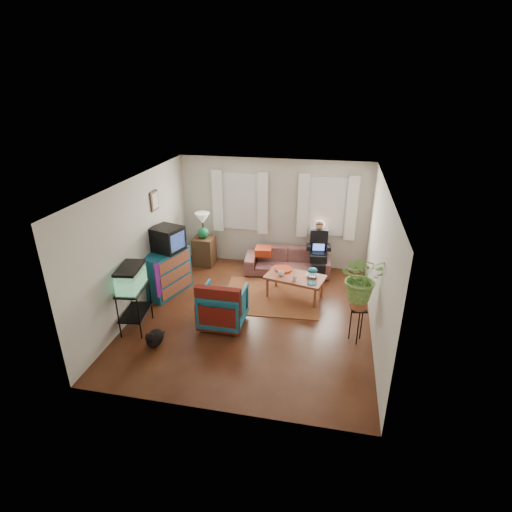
% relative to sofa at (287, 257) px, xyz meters
% --- Properties ---
extents(floor, '(4.50, 5.00, 0.01)m').
position_rel_sofa_xyz_m(floor, '(-0.42, -2.05, -0.39)').
color(floor, '#4F2B14').
rests_on(floor, ground).
extents(ceiling, '(4.50, 5.00, 0.01)m').
position_rel_sofa_xyz_m(ceiling, '(-0.42, -2.05, 2.21)').
color(ceiling, white).
rests_on(ceiling, wall_back).
extents(wall_back, '(4.50, 0.01, 2.60)m').
position_rel_sofa_xyz_m(wall_back, '(-0.42, 0.45, 0.91)').
color(wall_back, silver).
rests_on(wall_back, floor).
extents(wall_front, '(4.50, 0.01, 2.60)m').
position_rel_sofa_xyz_m(wall_front, '(-0.42, -4.55, 0.91)').
color(wall_front, silver).
rests_on(wall_front, floor).
extents(wall_left, '(0.01, 5.00, 2.60)m').
position_rel_sofa_xyz_m(wall_left, '(-2.67, -2.05, 0.91)').
color(wall_left, silver).
rests_on(wall_left, floor).
extents(wall_right, '(0.01, 5.00, 2.60)m').
position_rel_sofa_xyz_m(wall_right, '(1.83, -2.05, 0.91)').
color(wall_right, silver).
rests_on(wall_right, floor).
extents(window_left, '(1.08, 0.04, 1.38)m').
position_rel_sofa_xyz_m(window_left, '(-1.22, 0.43, 1.16)').
color(window_left, white).
rests_on(window_left, wall_back).
extents(window_right, '(1.08, 0.04, 1.38)m').
position_rel_sofa_xyz_m(window_right, '(0.83, 0.43, 1.16)').
color(window_right, white).
rests_on(window_right, wall_back).
extents(curtains_left, '(1.36, 0.06, 1.50)m').
position_rel_sofa_xyz_m(curtains_left, '(-1.22, 0.35, 1.16)').
color(curtains_left, white).
rests_on(curtains_left, wall_back).
extents(curtains_right, '(1.36, 0.06, 1.50)m').
position_rel_sofa_xyz_m(curtains_right, '(0.83, 0.35, 1.16)').
color(curtains_right, white).
rests_on(curtains_right, wall_back).
extents(picture_frame, '(0.04, 0.32, 0.40)m').
position_rel_sofa_xyz_m(picture_frame, '(-2.63, -1.20, 1.56)').
color(picture_frame, '#3D2616').
rests_on(picture_frame, wall_left).
extents(area_rug, '(2.10, 1.73, 0.01)m').
position_rel_sofa_xyz_m(area_rug, '(-0.17, -1.26, -0.38)').
color(area_rug, maroon).
rests_on(area_rug, floor).
extents(sofa, '(2.05, 0.98, 0.77)m').
position_rel_sofa_xyz_m(sofa, '(0.00, 0.00, 0.00)').
color(sofa, brown).
rests_on(sofa, floor).
extents(seated_person, '(0.55, 0.66, 1.18)m').
position_rel_sofa_xyz_m(seated_person, '(0.71, 0.07, 0.20)').
color(seated_person, black).
rests_on(seated_person, sofa).
extents(side_table, '(0.49, 0.49, 0.70)m').
position_rel_sofa_xyz_m(side_table, '(-2.07, 0.05, -0.04)').
color(side_table, '#3B2816').
rests_on(side_table, floor).
extents(table_lamp, '(0.37, 0.37, 0.64)m').
position_rel_sofa_xyz_m(table_lamp, '(-2.07, 0.05, 0.61)').
color(table_lamp, white).
rests_on(table_lamp, side_table).
extents(dresser, '(0.83, 1.17, 0.95)m').
position_rel_sofa_xyz_m(dresser, '(-2.41, -1.49, 0.09)').
color(dresser, '#11686A').
rests_on(dresser, floor).
extents(crt_tv, '(0.72, 0.68, 0.51)m').
position_rel_sofa_xyz_m(crt_tv, '(-2.36, -1.39, 0.82)').
color(crt_tv, black).
rests_on(crt_tv, dresser).
extents(aquarium_stand, '(0.51, 0.79, 0.83)m').
position_rel_sofa_xyz_m(aquarium_stand, '(-2.42, -2.88, 0.03)').
color(aquarium_stand, black).
rests_on(aquarium_stand, floor).
extents(aquarium, '(0.46, 0.72, 0.44)m').
position_rel_sofa_xyz_m(aquarium, '(-2.42, -2.88, 0.66)').
color(aquarium, '#7FD899').
rests_on(aquarium, aquarium_stand).
extents(black_cat, '(0.28, 0.42, 0.35)m').
position_rel_sofa_xyz_m(black_cat, '(-1.86, -3.32, -0.21)').
color(black_cat, black).
rests_on(black_cat, floor).
extents(armchair, '(0.80, 0.75, 0.82)m').
position_rel_sofa_xyz_m(armchair, '(-0.88, -2.43, 0.02)').
color(armchair, '#115269').
rests_on(armchair, floor).
extents(serape_throw, '(0.82, 0.19, 0.67)m').
position_rel_sofa_xyz_m(serape_throw, '(-0.88, -2.75, 0.19)').
color(serape_throw, '#9E0A0A').
rests_on(serape_throw, armchair).
extents(coffee_table, '(1.31, 0.91, 0.49)m').
position_rel_sofa_xyz_m(coffee_table, '(0.31, -1.16, -0.14)').
color(coffee_table, brown).
rests_on(coffee_table, floor).
extents(cup_a, '(0.16, 0.16, 0.11)m').
position_rel_sofa_xyz_m(cup_a, '(0.02, -1.20, 0.16)').
color(cup_a, white).
rests_on(cup_a, coffee_table).
extents(cup_b, '(0.13, 0.13, 0.10)m').
position_rel_sofa_xyz_m(cup_b, '(0.32, -1.36, 0.16)').
color(cup_b, beige).
rests_on(cup_b, coffee_table).
extents(bowl, '(0.28, 0.28, 0.06)m').
position_rel_sofa_xyz_m(bowl, '(0.65, -1.13, 0.14)').
color(bowl, white).
rests_on(bowl, coffee_table).
extents(snack_tray, '(0.44, 0.44, 0.04)m').
position_rel_sofa_xyz_m(snack_tray, '(0.03, -0.93, 0.13)').
color(snack_tray, '#B21414').
rests_on(snack_tray, coffee_table).
extents(birdcage, '(0.23, 0.23, 0.35)m').
position_rel_sofa_xyz_m(birdcage, '(0.67, -1.41, 0.28)').
color(birdcage, '#115B6B').
rests_on(birdcage, coffee_table).
extents(plant_stand, '(0.33, 0.33, 0.66)m').
position_rel_sofa_xyz_m(plant_stand, '(1.54, -2.48, -0.06)').
color(plant_stand, black).
rests_on(plant_stand, floor).
extents(potted_plant, '(0.86, 0.78, 0.84)m').
position_rel_sofa_xyz_m(potted_plant, '(1.54, -2.48, 0.73)').
color(potted_plant, '#599947').
rests_on(potted_plant, plant_stand).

